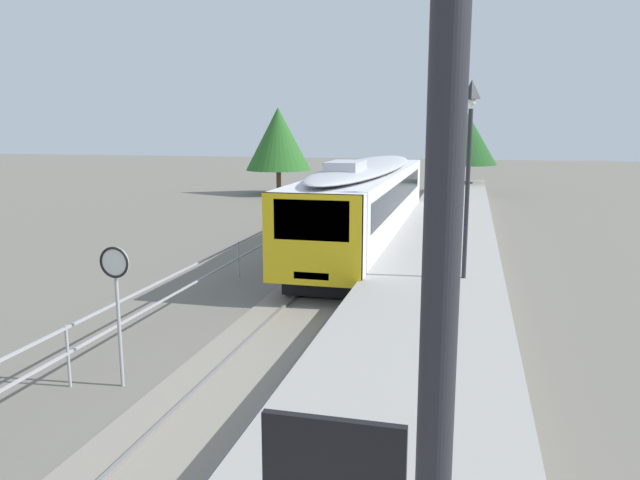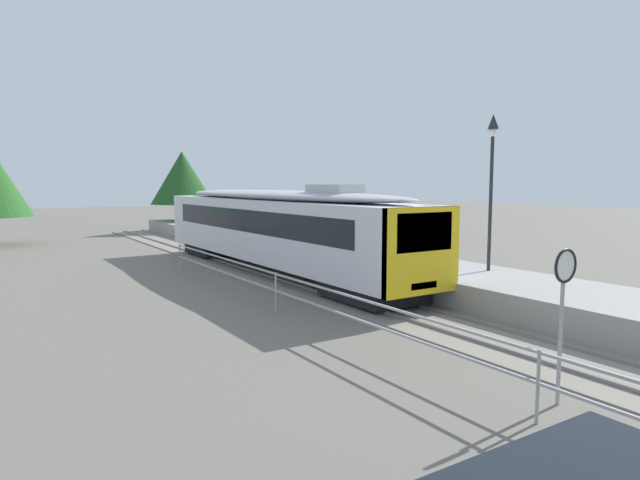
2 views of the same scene
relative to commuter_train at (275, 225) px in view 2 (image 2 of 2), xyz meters
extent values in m
plane|color=#6B665B|center=(-3.00, -5.24, -2.14)|extent=(160.00, 160.00, 0.00)
cube|color=gray|center=(0.00, -5.24, -2.11)|extent=(3.20, 60.00, 0.06)
cube|color=slate|center=(-0.72, -5.24, -2.04)|extent=(0.08, 60.00, 0.08)
cube|color=slate|center=(0.72, -5.24, -2.04)|extent=(0.08, 60.00, 0.08)
cube|color=silver|center=(0.00, 0.11, -0.18)|extent=(2.80, 18.49, 2.55)
cube|color=yellow|center=(0.00, -9.04, -0.18)|extent=(2.80, 0.24, 2.55)
cube|color=black|center=(0.00, -9.12, 0.38)|extent=(2.13, 0.08, 1.12)
cube|color=black|center=(0.00, 0.11, 0.23)|extent=(2.82, 15.53, 0.92)
ellipsoid|color=#B2B5BA|center=(0.00, 0.11, 1.28)|extent=(2.69, 17.75, 0.44)
cube|color=#B2B5BA|center=(0.00, -4.52, 1.56)|extent=(1.10, 2.20, 0.36)
cube|color=#EAE5C6|center=(0.00, -9.11, -1.17)|extent=(1.00, 0.10, 0.20)
cube|color=black|center=(0.00, -6.74, -1.73)|extent=(2.24, 3.20, 0.55)
cube|color=black|center=(0.00, 6.95, -1.73)|extent=(2.24, 3.20, 0.55)
cube|color=#999691|center=(3.25, -5.24, -1.69)|extent=(3.90, 60.00, 0.90)
cylinder|color=#232328|center=(4.09, -8.05, 1.06)|extent=(0.12, 0.12, 4.60)
pyramid|color=#232328|center=(4.09, -8.05, 3.86)|extent=(0.34, 0.34, 0.50)
sphere|color=silver|center=(4.09, -8.05, 3.54)|extent=(0.24, 0.24, 0.24)
cylinder|color=#9EA0A5|center=(-2.31, -14.96, -1.04)|extent=(0.07, 0.07, 2.20)
cylinder|color=white|center=(-2.31, -14.98, 0.36)|extent=(0.60, 0.03, 0.60)
torus|color=black|center=(-2.31, -15.00, 0.36)|extent=(0.61, 0.05, 0.61)
cube|color=#9EA0A5|center=(-3.30, -15.24, -0.94)|extent=(0.05, 36.00, 0.05)
cube|color=#9EA0A5|center=(-3.30, -15.24, -1.46)|extent=(0.05, 36.00, 0.05)
cylinder|color=#9EA0A5|center=(-3.30, -15.24, -1.52)|extent=(0.06, 0.06, 1.25)
cylinder|color=#9EA0A5|center=(-3.30, -6.24, -1.52)|extent=(0.06, 0.06, 1.25)
cylinder|color=#9EA0A5|center=(-3.30, 2.76, -1.52)|extent=(0.06, 0.06, 1.25)
cylinder|color=brown|center=(3.47, 22.39, -1.02)|extent=(0.36, 0.36, 2.25)
cone|color=#1E4C1E|center=(3.47, 22.39, 2.23)|extent=(5.08, 5.08, 4.25)
camera|label=1|loc=(4.17, -24.94, 2.87)|focal=34.13mm
camera|label=2|loc=(-10.83, -20.38, 1.77)|focal=30.14mm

